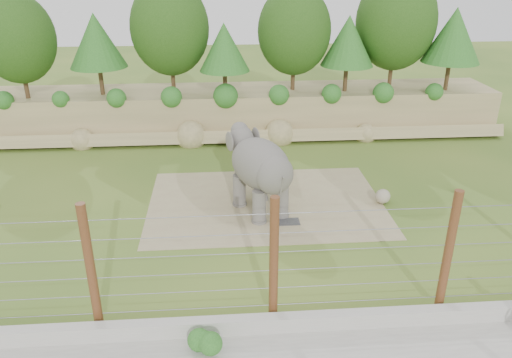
{
  "coord_description": "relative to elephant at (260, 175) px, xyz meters",
  "views": [
    {
      "loc": [
        -1.39,
        -16.13,
        9.77
      ],
      "look_at": [
        0.0,
        2.0,
        1.6
      ],
      "focal_mm": 35.0,
      "sensor_mm": 36.0,
      "label": 1
    }
  ],
  "objects": [
    {
      "name": "ground",
      "position": [
        -0.2,
        -2.32,
        -1.63
      ],
      "size": [
        90.0,
        90.0,
        0.0
      ],
      "primitive_type": "plane",
      "color": "#416624",
      "rests_on": "ground"
    },
    {
      "name": "retaining_wall",
      "position": [
        -0.2,
        -7.32,
        -1.38
      ],
      "size": [
        26.0,
        0.35,
        0.5
      ],
      "primitive_type": "cube",
      "color": "#A8A49D",
      "rests_on": "ground"
    },
    {
      "name": "stone_ball",
      "position": [
        5.3,
        0.25,
        -1.29
      ],
      "size": [
        0.64,
        0.64,
        0.64
      ],
      "primitive_type": "sphere",
      "color": "gray",
      "rests_on": "dirt_patch"
    },
    {
      "name": "drain_grate",
      "position": [
        0.99,
        -1.11,
        -1.6
      ],
      "size": [
        1.0,
        0.6,
        0.03
      ],
      "primitive_type": "cube",
      "color": "#262628",
      "rests_on": "dirt_patch"
    },
    {
      "name": "elephant",
      "position": [
        0.0,
        0.0,
        0.0
      ],
      "size": [
        3.22,
        4.38,
        3.26
      ],
      "primitive_type": null,
      "rotation": [
        0.0,
        0.0,
        0.42
      ],
      "color": "#58544E",
      "rests_on": "ground"
    },
    {
      "name": "barrier_fence",
      "position": [
        -0.2,
        -6.82,
        0.37
      ],
      "size": [
        20.26,
        0.26,
        4.0
      ],
      "color": "#532611",
      "rests_on": "ground"
    },
    {
      "name": "dirt_patch",
      "position": [
        0.3,
        0.68,
        -1.62
      ],
      "size": [
        10.0,
        7.0,
        0.02
      ],
      "primitive_type": "cube",
      "color": "#9E8966",
      "rests_on": "ground"
    },
    {
      "name": "back_embankment",
      "position": [
        0.39,
        10.35,
        2.33
      ],
      "size": [
        30.0,
        5.52,
        8.77
      ],
      "color": "#8A7E53",
      "rests_on": "ground"
    },
    {
      "name": "walkway_shrub",
      "position": [
        -2.2,
        -8.12,
        -1.28
      ],
      "size": [
        0.68,
        0.68,
        0.68
      ],
      "primitive_type": "sphere",
      "color": "#246022",
      "rests_on": "walkway"
    }
  ]
}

